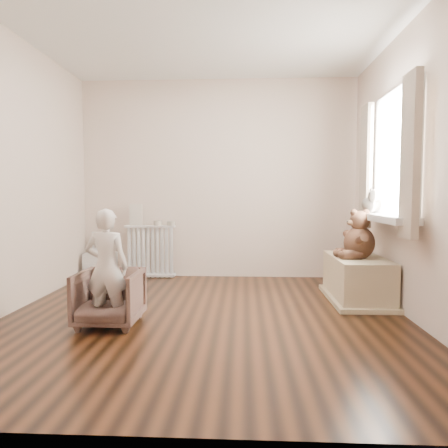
{
  "coord_description": "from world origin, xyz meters",
  "views": [
    {
      "loc": [
        0.34,
        -3.49,
        1.08
      ],
      "look_at": [
        0.15,
        0.45,
        0.8
      ],
      "focal_mm": 32.0,
      "sensor_mm": 36.0,
      "label": 1
    }
  ],
  "objects_px": {
    "toy_bench": "(357,281)",
    "plush_cat": "(371,204)",
    "child": "(107,267)",
    "toy_vanity": "(100,257)",
    "radiator": "(150,248)",
    "armchair": "(109,298)",
    "teddy_bear": "(359,237)"
  },
  "relations": [
    {
      "from": "toy_bench",
      "to": "plush_cat",
      "type": "bearing_deg",
      "value": 24.2
    },
    {
      "from": "plush_cat",
      "to": "child",
      "type": "bearing_deg",
      "value": -160.14
    },
    {
      "from": "toy_bench",
      "to": "toy_vanity",
      "type": "bearing_deg",
      "value": 161.74
    },
    {
      "from": "child",
      "to": "radiator",
      "type": "bearing_deg",
      "value": -86.36
    },
    {
      "from": "child",
      "to": "armchair",
      "type": "bearing_deg",
      "value": -89.68
    },
    {
      "from": "child",
      "to": "plush_cat",
      "type": "distance_m",
      "value": 2.69
    },
    {
      "from": "child",
      "to": "teddy_bear",
      "type": "height_order",
      "value": "child"
    },
    {
      "from": "child",
      "to": "toy_bench",
      "type": "bearing_deg",
      "value": -156.75
    },
    {
      "from": "child",
      "to": "teddy_bear",
      "type": "xyz_separation_m",
      "value": [
        2.28,
        0.9,
        0.17
      ]
    },
    {
      "from": "radiator",
      "to": "plush_cat",
      "type": "height_order",
      "value": "plush_cat"
    },
    {
      "from": "toy_vanity",
      "to": "child",
      "type": "distance_m",
      "value": 2.14
    },
    {
      "from": "armchair",
      "to": "plush_cat",
      "type": "bearing_deg",
      "value": 22.32
    },
    {
      "from": "radiator",
      "to": "plush_cat",
      "type": "relative_size",
      "value": 2.33
    },
    {
      "from": "radiator",
      "to": "plush_cat",
      "type": "xyz_separation_m",
      "value": [
        2.55,
        -0.98,
        0.61
      ]
    },
    {
      "from": "radiator",
      "to": "toy_vanity",
      "type": "height_order",
      "value": "radiator"
    },
    {
      "from": "toy_vanity",
      "to": "toy_bench",
      "type": "bearing_deg",
      "value": -18.26
    },
    {
      "from": "armchair",
      "to": "child",
      "type": "distance_m",
      "value": 0.27
    },
    {
      "from": "toy_bench",
      "to": "plush_cat",
      "type": "distance_m",
      "value": 0.81
    },
    {
      "from": "toy_vanity",
      "to": "teddy_bear",
      "type": "xyz_separation_m",
      "value": [
        3.06,
        -1.09,
        0.4
      ]
    },
    {
      "from": "child",
      "to": "toy_bench",
      "type": "height_order",
      "value": "child"
    },
    {
      "from": "toy_bench",
      "to": "plush_cat",
      "type": "xyz_separation_m",
      "value": [
        0.14,
        0.06,
        0.8
      ]
    },
    {
      "from": "armchair",
      "to": "toy_vanity",
      "type": "bearing_deg",
      "value": 112.31
    },
    {
      "from": "armchair",
      "to": "teddy_bear",
      "type": "relative_size",
      "value": 1.05
    },
    {
      "from": "radiator",
      "to": "teddy_bear",
      "type": "bearing_deg",
      "value": -24.95
    },
    {
      "from": "radiator",
      "to": "child",
      "type": "relative_size",
      "value": 0.72
    },
    {
      "from": "plush_cat",
      "to": "toy_vanity",
      "type": "bearing_deg",
      "value": 160.37
    },
    {
      "from": "toy_bench",
      "to": "teddy_bear",
      "type": "xyz_separation_m",
      "value": [
        -0.01,
        -0.07,
        0.47
      ]
    },
    {
      "from": "toy_bench",
      "to": "plush_cat",
      "type": "height_order",
      "value": "plush_cat"
    },
    {
      "from": "radiator",
      "to": "toy_bench",
      "type": "relative_size",
      "value": 0.72
    },
    {
      "from": "toy_vanity",
      "to": "armchair",
      "type": "bearing_deg",
      "value": -68.0
    },
    {
      "from": "armchair",
      "to": "plush_cat",
      "type": "height_order",
      "value": "plush_cat"
    },
    {
      "from": "toy_vanity",
      "to": "teddy_bear",
      "type": "height_order",
      "value": "teddy_bear"
    }
  ]
}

